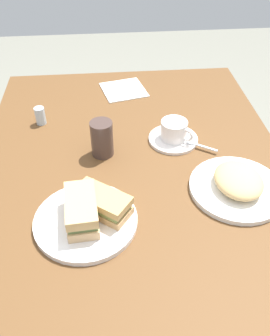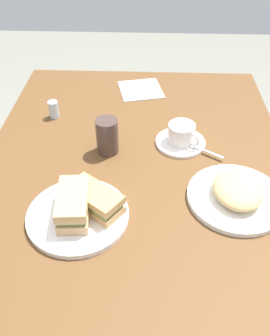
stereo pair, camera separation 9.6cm
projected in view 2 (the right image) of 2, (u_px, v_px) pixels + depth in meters
ground_plane at (136, 301)px, 1.50m from camera, size 6.00×6.00×0.00m
dining_table at (136, 185)px, 1.07m from camera, size 1.17×0.88×0.74m
sandwich_plate at (78, 215)px, 0.87m from camera, size 0.24×0.24×0.01m
sandwich_front at (74, 204)px, 0.84m from camera, size 0.14×0.08×0.06m
sandwich_back at (95, 199)px, 0.86m from camera, size 0.14×0.15×0.05m
coffee_saucer at (180, 142)px, 1.09m from camera, size 0.15×0.15×0.01m
coffee_cup at (182, 133)px, 1.07m from camera, size 0.09×0.09×0.06m
spoon at (203, 149)px, 1.06m from camera, size 0.07×0.09×0.01m
side_plate at (236, 198)px, 0.91m from camera, size 0.24×0.24×0.01m
side_food_pile at (238, 189)px, 0.90m from camera, size 0.15×0.12×0.04m
napkin at (141, 90)px, 1.35m from camera, size 0.18×0.18×0.00m
salt_shaker at (54, 109)px, 1.19m from camera, size 0.03×0.03×0.06m
drinking_glass at (107, 136)px, 1.04m from camera, size 0.06×0.06×0.11m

